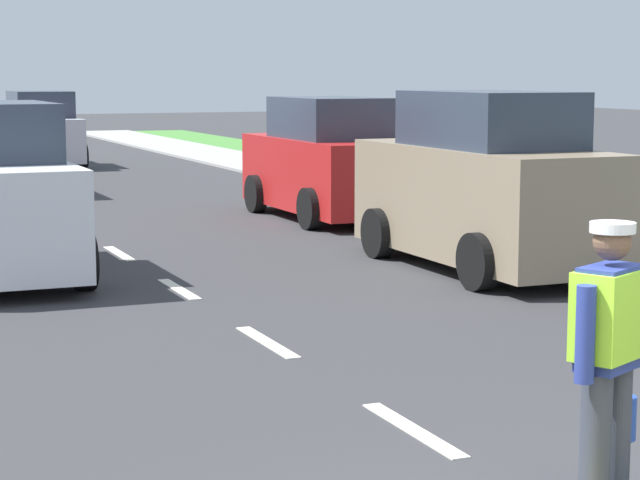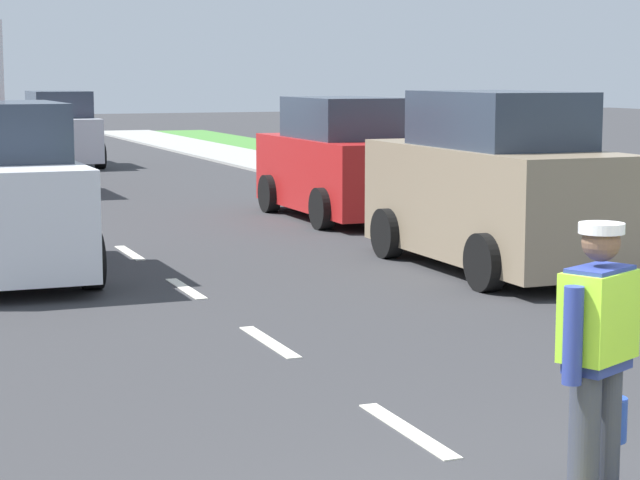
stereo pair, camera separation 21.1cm
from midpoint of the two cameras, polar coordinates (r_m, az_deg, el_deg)
ground_plane at (r=26.02m, az=-14.44°, el=2.20°), size 96.00×96.00×0.00m
sidewalk_right at (r=18.40m, az=13.81°, el=-0.08°), size 2.40×72.00×0.14m
road_worker at (r=7.07m, az=12.78°, el=-5.10°), size 0.66×0.58×1.67m
car_parked_curbside at (r=15.40m, az=7.45°, el=2.52°), size 1.91×4.36×2.27m
car_outgoing_far at (r=33.00m, az=-13.35°, el=5.03°), size 1.94×3.84×2.02m
car_parked_far at (r=20.66m, az=0.07°, el=3.71°), size 1.91×4.21×2.09m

